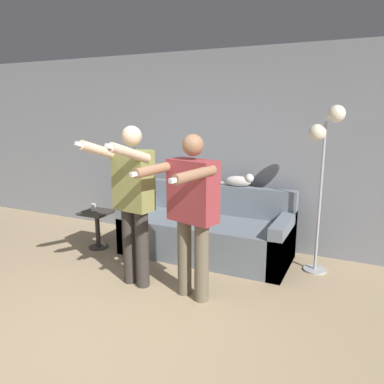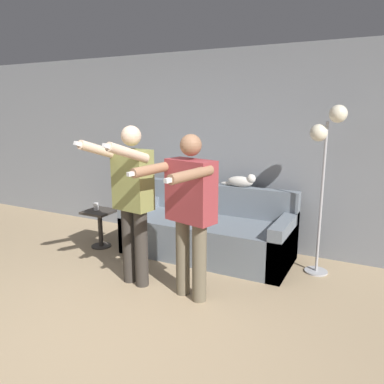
{
  "view_description": "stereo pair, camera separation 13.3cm",
  "coord_description": "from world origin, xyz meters",
  "px_view_note": "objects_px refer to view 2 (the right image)",
  "views": [
    {
      "loc": [
        1.97,
        -2.06,
        1.84
      ],
      "look_at": [
        0.26,
        1.57,
        0.94
      ],
      "focal_mm": 35.0,
      "sensor_mm": 36.0,
      "label": 1
    },
    {
      "loc": [
        2.09,
        -2.01,
        1.84
      ],
      "look_at": [
        0.26,
        1.57,
        0.94
      ],
      "focal_mm": 35.0,
      "sensor_mm": 36.0,
      "label": 2
    }
  ],
  "objects_px": {
    "couch": "(208,233)",
    "side_table": "(100,221)",
    "person_right": "(189,206)",
    "cup": "(96,206)",
    "person_left": "(132,196)",
    "cat": "(242,181)",
    "floor_lamp": "(327,144)"
  },
  "relations": [
    {
      "from": "couch",
      "to": "side_table",
      "type": "bearing_deg",
      "value": -164.12
    },
    {
      "from": "couch",
      "to": "cat",
      "type": "xyz_separation_m",
      "value": [
        0.32,
        0.34,
        0.65
      ]
    },
    {
      "from": "person_left",
      "to": "side_table",
      "type": "height_order",
      "value": "person_left"
    },
    {
      "from": "couch",
      "to": "side_table",
      "type": "relative_size",
      "value": 4.15
    },
    {
      "from": "person_right",
      "to": "cup",
      "type": "distance_m",
      "value": 1.95
    },
    {
      "from": "couch",
      "to": "person_right",
      "type": "bearing_deg",
      "value": -74.28
    },
    {
      "from": "person_left",
      "to": "person_right",
      "type": "relative_size",
      "value": 1.04
    },
    {
      "from": "cat",
      "to": "side_table",
      "type": "bearing_deg",
      "value": -156.89
    },
    {
      "from": "couch",
      "to": "floor_lamp",
      "type": "distance_m",
      "value": 1.79
    },
    {
      "from": "cup",
      "to": "couch",
      "type": "bearing_deg",
      "value": 15.27
    },
    {
      "from": "floor_lamp",
      "to": "person_right",
      "type": "bearing_deg",
      "value": -131.14
    },
    {
      "from": "cat",
      "to": "cup",
      "type": "height_order",
      "value": "cat"
    },
    {
      "from": "couch",
      "to": "person_left",
      "type": "xyz_separation_m",
      "value": [
        -0.35,
        -1.11,
        0.68
      ]
    },
    {
      "from": "cat",
      "to": "side_table",
      "type": "height_order",
      "value": "cat"
    },
    {
      "from": "person_right",
      "to": "cup",
      "type": "relative_size",
      "value": 16.34
    },
    {
      "from": "couch",
      "to": "cup",
      "type": "distance_m",
      "value": 1.55
    },
    {
      "from": "person_left",
      "to": "cup",
      "type": "distance_m",
      "value": 1.38
    },
    {
      "from": "person_right",
      "to": "floor_lamp",
      "type": "distance_m",
      "value": 1.66
    },
    {
      "from": "person_right",
      "to": "side_table",
      "type": "height_order",
      "value": "person_right"
    },
    {
      "from": "couch",
      "to": "cat",
      "type": "height_order",
      "value": "cat"
    },
    {
      "from": "couch",
      "to": "cat",
      "type": "relative_size",
      "value": 4.44
    },
    {
      "from": "floor_lamp",
      "to": "side_table",
      "type": "height_order",
      "value": "floor_lamp"
    },
    {
      "from": "floor_lamp",
      "to": "cup",
      "type": "xyz_separation_m",
      "value": [
        -2.82,
        -0.48,
        -0.91
      ]
    },
    {
      "from": "cat",
      "to": "couch",
      "type": "bearing_deg",
      "value": -133.3
    },
    {
      "from": "person_left",
      "to": "cat",
      "type": "height_order",
      "value": "person_left"
    },
    {
      "from": "floor_lamp",
      "to": "cup",
      "type": "relative_size",
      "value": 19.03
    },
    {
      "from": "person_right",
      "to": "cat",
      "type": "distance_m",
      "value": 1.44
    },
    {
      "from": "side_table",
      "to": "couch",
      "type": "bearing_deg",
      "value": 15.88
    },
    {
      "from": "couch",
      "to": "person_left",
      "type": "bearing_deg",
      "value": -107.72
    },
    {
      "from": "floor_lamp",
      "to": "cat",
      "type": "bearing_deg",
      "value": 165.9
    },
    {
      "from": "couch",
      "to": "side_table",
      "type": "distance_m",
      "value": 1.47
    },
    {
      "from": "couch",
      "to": "person_left",
      "type": "distance_m",
      "value": 1.35
    }
  ]
}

